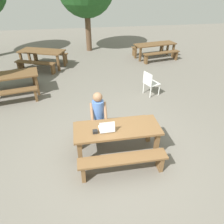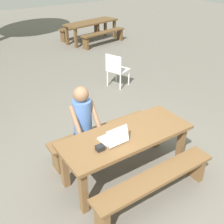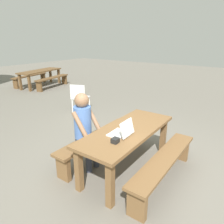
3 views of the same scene
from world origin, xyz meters
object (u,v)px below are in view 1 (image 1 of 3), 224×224
at_px(picnic_table_front, 117,132).
at_px(picnic_table_distant, 42,53).
at_px(person_seated, 98,113).
at_px(plastic_chair, 150,83).
at_px(picnic_table_rear, 155,46).
at_px(laptop, 107,128).
at_px(small_pouch, 95,132).
at_px(picnic_table_mid, 8,78).

relative_size(picnic_table_front, picnic_table_distant, 0.88).
distance_m(picnic_table_front, person_seated, 0.69).
distance_m(plastic_chair, picnic_table_rear, 4.16).
xyz_separation_m(person_seated, picnic_table_rear, (3.52, 5.90, -0.12)).
bearing_deg(laptop, picnic_table_rear, -119.17).
bearing_deg(picnic_table_rear, picnic_table_front, -127.17).
bearing_deg(picnic_table_front, picnic_table_distant, 110.55).
bearing_deg(picnic_table_distant, plastic_chair, -19.42).
height_order(picnic_table_rear, picnic_table_distant, picnic_table_distant).
height_order(laptop, small_pouch, laptop).
bearing_deg(picnic_table_mid, person_seated, -56.85).
xyz_separation_m(small_pouch, person_seated, (0.15, 0.69, -0.01)).
height_order(picnic_table_front, laptop, laptop).
distance_m(picnic_table_mid, picnic_table_distant, 2.77).
distance_m(plastic_chair, picnic_table_distant, 5.20).
height_order(laptop, person_seated, person_seated).
bearing_deg(small_pouch, laptop, 12.67).
distance_m(picnic_table_mid, picnic_table_rear, 6.97).
bearing_deg(picnic_table_front, person_seated, 119.74).
xyz_separation_m(picnic_table_front, picnic_table_mid, (-3.06, 3.39, 0.04)).
bearing_deg(picnic_table_front, plastic_chair, 57.90).
xyz_separation_m(person_seated, plastic_chair, (1.99, 2.04, -0.29)).
height_order(picnic_table_front, picnic_table_distant, picnic_table_distant).
bearing_deg(laptop, plastic_chair, -126.73).
relative_size(picnic_table_front, plastic_chair, 2.26).
bearing_deg(picnic_table_front, picnic_table_mid, 132.10).
xyz_separation_m(picnic_table_front, person_seated, (-0.34, 0.59, 0.13)).
distance_m(picnic_table_front, small_pouch, 0.51).
bearing_deg(picnic_table_mid, laptop, -61.60).
bearing_deg(person_seated, laptop, -80.66).
xyz_separation_m(plastic_chair, picnic_table_mid, (-4.71, 0.76, 0.20)).
relative_size(person_seated, picnic_table_distant, 0.59).
distance_m(small_pouch, picnic_table_mid, 4.34).
relative_size(picnic_table_front, picnic_table_mid, 0.91).
bearing_deg(picnic_table_distant, picnic_table_rear, 26.37).
bearing_deg(small_pouch, plastic_chair, 51.98).
bearing_deg(picnic_table_rear, laptop, -128.65).
height_order(laptop, picnic_table_rear, laptop).
bearing_deg(laptop, small_pouch, 11.11).
xyz_separation_m(laptop, person_seated, (-0.10, 0.63, -0.04)).
bearing_deg(picnic_table_distant, picnic_table_mid, -85.14).
relative_size(laptop, person_seated, 0.26).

